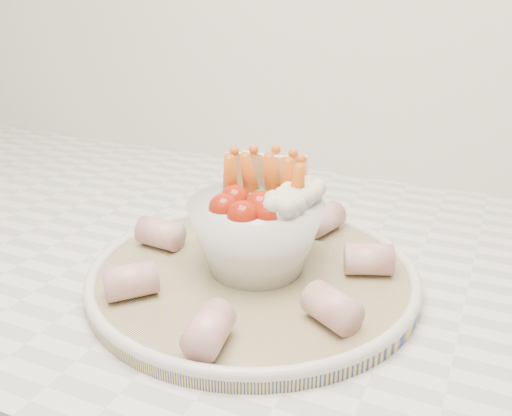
% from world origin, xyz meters
% --- Properties ---
extents(serving_platter, '(0.39, 0.39, 0.02)m').
position_xyz_m(serving_platter, '(0.08, 1.38, 0.93)').
color(serving_platter, navy).
rests_on(serving_platter, kitchen_counter).
extents(veggie_bowl, '(0.14, 0.14, 0.12)m').
position_xyz_m(veggie_bowl, '(0.08, 1.39, 0.98)').
color(veggie_bowl, silver).
rests_on(veggie_bowl, serving_platter).
extents(cured_meat_rolls, '(0.28, 0.30, 0.03)m').
position_xyz_m(cured_meat_rolls, '(0.08, 1.38, 0.95)').
color(cured_meat_rolls, '#B35251').
rests_on(cured_meat_rolls, serving_platter).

